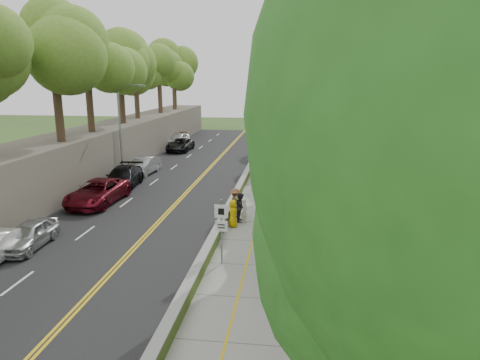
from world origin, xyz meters
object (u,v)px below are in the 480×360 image
at_px(signpost, 221,225).
at_px(person_far, 278,160).
at_px(car_0, 29,235).
at_px(car_2, 98,192).
at_px(streetlight, 122,123).
at_px(construction_barrel, 294,170).
at_px(painter_0, 233,213).
at_px(concrete_block, 290,222).

distance_m(signpost, person_far, 21.66).
bearing_deg(car_0, car_2, 87.45).
relative_size(streetlight, signpost, 2.58).
distance_m(construction_barrel, person_far, 2.99).
bearing_deg(person_far, car_2, 45.59).
bearing_deg(signpost, painter_0, 92.26).
height_order(signpost, car_2, signpost).
distance_m(streetlight, person_far, 14.50).
height_order(streetlight, car_2, streetlight).
bearing_deg(car_0, construction_barrel, 51.49).
bearing_deg(person_far, streetlight, 16.65).
bearing_deg(person_far, car_0, 58.25).
bearing_deg(car_2, car_0, -88.15).
relative_size(streetlight, concrete_block, 6.11).
bearing_deg(concrete_block, car_2, 165.35).
bearing_deg(painter_0, person_far, -20.98).
relative_size(concrete_block, car_2, 0.22).
distance_m(streetlight, concrete_block, 19.30).
height_order(construction_barrel, car_0, car_0).
height_order(streetlight, person_far, streetlight).
relative_size(signpost, construction_barrel, 3.37).
distance_m(signpost, car_2, 13.22).
height_order(streetlight, painter_0, streetlight).
distance_m(streetlight, car_0, 16.86).
height_order(construction_barrel, concrete_block, construction_barrel).
bearing_deg(streetlight, painter_0, -46.51).
relative_size(car_0, painter_0, 2.49).
xyz_separation_m(signpost, concrete_block, (3.08, 5.09, -1.48)).
height_order(car_0, car_2, car_2).
bearing_deg(painter_0, concrete_block, -104.30).
height_order(construction_barrel, car_2, car_2).
relative_size(streetlight, car_0, 2.01).
height_order(car_0, person_far, person_far).
relative_size(construction_barrel, concrete_block, 0.70).
bearing_deg(concrete_block, streetlight, 140.75).
bearing_deg(signpost, car_2, 139.70).
height_order(concrete_block, car_0, car_0).
xyz_separation_m(streetlight, car_0, (1.46, -16.33, -3.92)).
bearing_deg(car_0, streetlight, 92.57).
bearing_deg(car_0, painter_0, 21.57).
height_order(signpost, car_0, signpost).
xyz_separation_m(streetlight, car_2, (1.46, -8.49, -3.79)).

